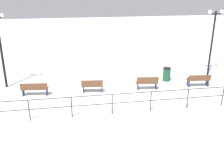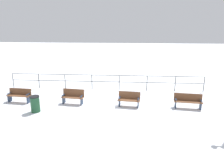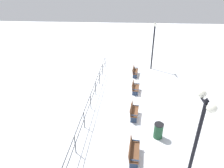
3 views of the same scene
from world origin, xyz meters
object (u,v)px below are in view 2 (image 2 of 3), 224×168
Objects in this scene: bench_third at (129,99)px; bench_nearest at (19,95)px; trash_bin at (35,104)px; bench_second at (73,96)px; bench_fourth at (188,101)px.

bench_nearest is at bearing -85.17° from bench_third.
bench_second is at bearing 126.99° from trash_bin.
bench_third is 0.83× the size of bench_fourth.
bench_nearest is 7.13m from bench_third.
bench_third is (0.15, 3.56, -0.03)m from bench_second.
bench_third is at bearing -84.40° from bench_fourth.
bench_fourth is at bearing 95.82° from bench_third.
bench_third is 3.56m from bench_fourth.
bench_third is 1.47× the size of trash_bin.
trash_bin is (1.46, 1.70, 0.02)m from bench_nearest.
bench_second is at bearing 93.74° from bench_nearest.
trash_bin reaches higher than bench_second.
bench_third is 5.58m from trash_bin.
trash_bin is (1.25, -5.43, 0.04)m from bench_third.
bench_nearest is 10.69m from bench_fourth.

